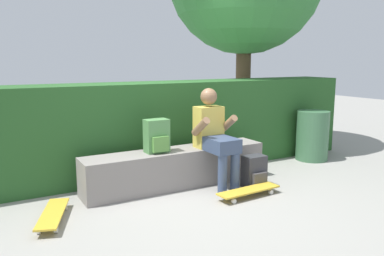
% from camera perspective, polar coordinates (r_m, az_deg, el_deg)
% --- Properties ---
extents(ground_plane, '(24.00, 24.00, 0.00)m').
position_cam_1_polar(ground_plane, '(4.65, -0.11, -9.69)').
color(ground_plane, gray).
extents(bench_main, '(2.37, 0.43, 0.47)m').
position_cam_1_polar(bench_main, '(4.89, -2.25, -5.84)').
color(bench_main, gray).
rests_on(bench_main, ground).
extents(person_skater, '(0.49, 0.62, 1.22)m').
position_cam_1_polar(person_skater, '(4.82, 3.35, -0.84)').
color(person_skater, gold).
rests_on(person_skater, ground).
extents(skateboard_near_person, '(0.81, 0.25, 0.09)m').
position_cam_1_polar(skateboard_near_person, '(4.60, 8.29, -9.06)').
color(skateboard_near_person, gold).
rests_on(skateboard_near_person, ground).
extents(skateboard_beside_bench, '(0.46, 0.82, 0.09)m').
position_cam_1_polar(skateboard_beside_bench, '(4.14, -19.69, -11.74)').
color(skateboard_beside_bench, gold).
rests_on(skateboard_beside_bench, ground).
extents(backpack_on_bench, '(0.28, 0.23, 0.40)m').
position_cam_1_polar(backpack_on_bench, '(4.67, -5.16, -1.25)').
color(backpack_on_bench, '#51894C').
rests_on(backpack_on_bench, bench_main).
extents(backpack_on_ground, '(0.28, 0.23, 0.40)m').
position_cam_1_polar(backpack_on_ground, '(4.91, 9.13, -6.39)').
color(backpack_on_ground, '#333338').
rests_on(backpack_on_ground, ground).
extents(hedge_row, '(6.05, 0.69, 1.26)m').
position_cam_1_polar(hedge_row, '(5.55, -3.65, 0.25)').
color(hedge_row, '#255424').
rests_on(hedge_row, ground).
extents(trash_bin, '(0.50, 0.50, 0.78)m').
position_cam_1_polar(trash_bin, '(6.41, 17.21, -1.05)').
color(trash_bin, '#3D6B47').
rests_on(trash_bin, ground).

